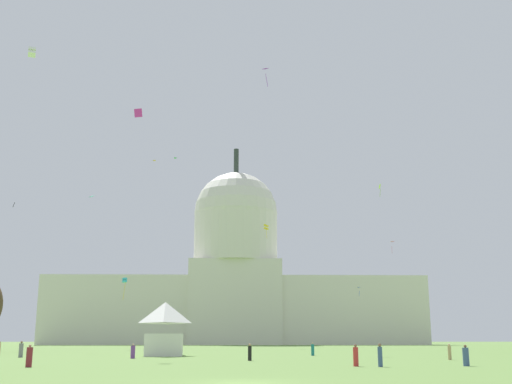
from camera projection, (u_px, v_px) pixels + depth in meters
The scene contains 26 objects.
ground_plane at pixel (244, 383), 29.93m from camera, with size 800.00×800.00×0.00m, color olive.
capitol_building at pixel (235, 282), 222.08m from camera, with size 129.11×29.81×69.94m.
event_tent at pixel (165, 328), 77.29m from camera, with size 5.14×7.56×6.43m.
person_teal_back_left at pixel (313, 350), 77.76m from camera, with size 0.52×0.52×1.57m.
person_denim_lawn_far_left at pixel (466, 356), 48.19m from camera, with size 0.52×0.52×1.59m.
person_denim_mid_center at pixel (380, 356), 46.95m from camera, with size 0.40×0.40×1.68m.
person_black_back_center at pixel (250, 353), 59.90m from camera, with size 0.41×0.41×1.60m.
person_red_near_tree_east at pixel (356, 356), 47.73m from camera, with size 0.48×0.48×1.62m.
person_olive_front_center at pixel (171, 348), 88.16m from camera, with size 0.61×0.61×1.60m.
person_purple_aisle_center at pixel (133, 352), 66.68m from camera, with size 0.65×0.65×1.54m.
person_grey_lawn_far_right at pixel (21, 350), 70.76m from camera, with size 0.50×0.50×1.77m.
person_maroon_front_left at pixel (29, 357), 46.56m from camera, with size 0.58×0.58×1.63m.
person_tan_near_tree_west at pixel (450, 352), 62.38m from camera, with size 0.44×0.44×1.56m.
kite_blue_low at pixel (360, 289), 186.90m from camera, with size 1.31×1.59×2.33m.
kite_lime_mid at pixel (380, 187), 140.43m from camera, with size 0.36×0.95×2.85m.
kite_green_high at pixel (174, 158), 206.73m from camera, with size 1.43×1.53×0.32m.
kite_yellow_mid at pixel (266, 227), 149.70m from camera, with size 1.28×1.22×3.43m.
kite_magenta_mid at pixel (138, 113), 80.38m from camera, with size 1.07×0.22×1.18m.
kite_white_mid at pixel (32, 52), 73.18m from camera, with size 1.05×1.09×1.06m.
kite_orange_low at pixel (161, 312), 186.00m from camera, with size 0.63×0.95×1.39m.
kite_black_mid at pixel (14, 205), 103.04m from camera, with size 0.48×0.60×0.80m.
kite_pink_mid at pixel (390, 244), 142.42m from camera, with size 1.41×1.47×2.26m.
kite_gold_high at pixel (155, 162), 202.27m from camera, with size 1.28×1.22×0.31m.
kite_violet_high at pixel (266, 71), 118.77m from camera, with size 1.38×1.08×3.61m.
kite_turquoise_mid at pixel (89, 199), 109.90m from camera, with size 1.57×1.55×0.28m.
kite_cyan_low at pixel (125, 281), 123.31m from camera, with size 1.06×1.08×4.26m.
Camera 1 is at (-0.38, -31.19, 2.04)m, focal length 44.51 mm.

